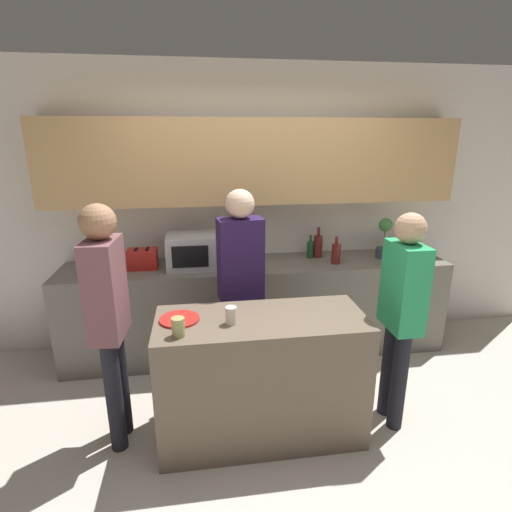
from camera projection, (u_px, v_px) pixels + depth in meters
ground_plane at (288, 453)px, 2.69m from camera, size 14.00×14.00×0.00m
back_wall at (253, 191)px, 3.81m from camera, size 6.40×0.40×2.70m
back_counter at (257, 307)px, 3.87m from camera, size 3.60×0.62×0.90m
kitchen_island at (261, 377)px, 2.77m from camera, size 1.40×0.59×0.90m
microwave at (196, 250)px, 3.63m from camera, size 0.52×0.39×0.30m
toaster at (143, 259)px, 3.58m from camera, size 0.26×0.16×0.18m
potted_plant at (384, 238)px, 3.86m from camera, size 0.14×0.14×0.39m
bottle_0 at (310, 249)px, 3.89m from camera, size 0.06×0.06×0.23m
bottle_1 at (318, 246)px, 3.91m from camera, size 0.09×0.09×0.30m
bottle_2 at (336, 253)px, 3.72m from camera, size 0.08×0.08×0.26m
plate_on_island at (179, 319)px, 2.59m from camera, size 0.26×0.26×0.01m
cup_0 at (231, 315)px, 2.53m from camera, size 0.07×0.07×0.11m
cup_1 at (178, 327)px, 2.38m from camera, size 0.08×0.08×0.12m
person_left at (402, 305)px, 2.75m from camera, size 0.21×0.34×1.58m
person_center at (108, 309)px, 2.53m from camera, size 0.22×0.35×1.67m
person_right at (241, 276)px, 3.12m from camera, size 0.36×0.24×1.68m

